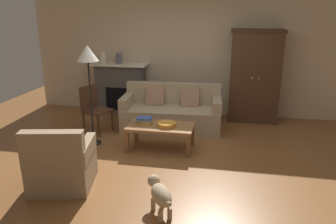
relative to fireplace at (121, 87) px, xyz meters
name	(u,v)px	position (x,y,z in m)	size (l,w,h in m)	color
ground_plane	(168,158)	(1.55, -2.30, -0.57)	(9.60, 9.60, 0.00)	brown
back_wall	(190,51)	(1.55, 0.25, 0.83)	(7.20, 0.10, 2.80)	beige
fireplace	(121,87)	(0.00, 0.00, 0.00)	(1.26, 0.48, 1.12)	#4C4947
armoire	(255,76)	(2.95, -0.08, 0.39)	(1.06, 0.57, 1.90)	#472D1E
couch	(172,113)	(1.35, -0.90, -0.25)	(1.97, 0.97, 0.86)	tan
coffee_table	(161,128)	(1.35, -1.96, -0.20)	(1.10, 0.60, 0.42)	olive
fruit_bowl	(167,124)	(1.46, -1.99, -0.12)	(0.31, 0.31, 0.07)	orange
book_stack	(145,120)	(1.07, -1.93, -0.09)	(0.26, 0.19, 0.11)	gold
mantel_vase_cream	(103,57)	(-0.38, -0.02, 0.68)	(0.15, 0.15, 0.26)	beige
mantel_vase_slate	(119,58)	(0.00, -0.02, 0.67)	(0.14, 0.14, 0.23)	#565B66
armchair_near_left	(61,165)	(0.34, -3.44, -0.25)	(0.91, 0.91, 0.88)	#997F60
side_chair_wooden	(94,106)	(-0.08, -1.38, -0.06)	(0.56, 0.56, 0.90)	#472D1E
floor_lamp	(88,59)	(0.14, -1.96, 0.92)	(0.36, 0.36, 1.72)	black
dog	(160,194)	(1.73, -3.78, -0.32)	(0.40, 0.50, 0.39)	tan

